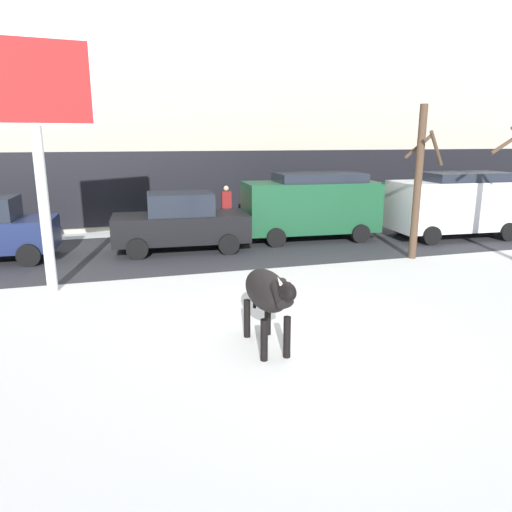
# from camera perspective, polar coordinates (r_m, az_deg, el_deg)

# --- Properties ---
(ground_plane) EXTENTS (120.00, 120.00, 0.00)m
(ground_plane) POSITION_cam_1_polar(r_m,az_deg,el_deg) (8.24, 7.40, -11.19)
(ground_plane) COLOR white
(road_strip) EXTENTS (60.00, 5.60, 0.01)m
(road_strip) POSITION_cam_1_polar(r_m,az_deg,el_deg) (15.52, -4.28, 0.95)
(road_strip) COLOR #333338
(road_strip) RESTS_ON ground
(building_facade) EXTENTS (44.00, 6.10, 13.00)m
(building_facade) POSITION_cam_1_polar(r_m,az_deg,el_deg) (22.24, -8.59, 21.55)
(building_facade) COLOR #BCB29E
(building_facade) RESTS_ON ground
(cow_black) EXTENTS (0.63, 1.90, 1.54)m
(cow_black) POSITION_cam_1_polar(r_m,az_deg,el_deg) (7.91, 1.40, -4.43)
(cow_black) COLOR black
(cow_black) RESTS_ON ground
(billboard) EXTENTS (2.53, 0.48, 5.56)m
(billboard) POSITION_cam_1_polar(r_m,az_deg,el_deg) (11.64, -25.25, 16.77)
(billboard) COLOR silver
(billboard) RESTS_ON ground
(car_black_sedan) EXTENTS (4.29, 2.16, 1.84)m
(car_black_sedan) POSITION_cam_1_polar(r_m,az_deg,el_deg) (15.19, -8.99, 4.01)
(car_black_sedan) COLOR black
(car_black_sedan) RESTS_ON ground
(car_darkgreen_van) EXTENTS (4.70, 2.31, 2.32)m
(car_darkgreen_van) POSITION_cam_1_polar(r_m,az_deg,el_deg) (16.79, 6.63, 6.18)
(car_darkgreen_van) COLOR #194C2D
(car_darkgreen_van) RESTS_ON ground
(car_white_van) EXTENTS (4.70, 2.31, 2.32)m
(car_white_van) POSITION_cam_1_polar(r_m,az_deg,el_deg) (18.44, 22.91, 5.87)
(car_white_van) COLOR white
(car_white_van) RESTS_ON ground
(pedestrian_near_billboard) EXTENTS (0.36, 0.24, 1.73)m
(pedestrian_near_billboard) POSITION_cam_1_polar(r_m,az_deg,el_deg) (18.34, -3.56, 5.75)
(pedestrian_near_billboard) COLOR #282833
(pedestrian_near_billboard) RESTS_ON ground
(pedestrian_by_cars) EXTENTS (0.36, 0.24, 1.73)m
(pedestrian_by_cars) POSITION_cam_1_polar(r_m,az_deg,el_deg) (19.49, 7.34, 6.15)
(pedestrian_by_cars) COLOR #282833
(pedestrian_by_cars) RESTS_ON ground
(bare_tree_right_lot) EXTENTS (0.89, 1.22, 4.41)m
(bare_tree_right_lot) POSITION_cam_1_polar(r_m,az_deg,el_deg) (14.61, 18.94, 8.56)
(bare_tree_right_lot) COLOR #4C3828
(bare_tree_right_lot) RESTS_ON ground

